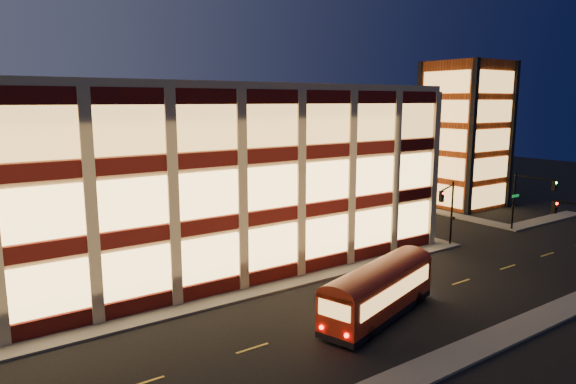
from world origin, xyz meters
TOP-DOWN VIEW (x-y plane):
  - ground at (0.00, 0.00)m, footprint 200.00×200.00m
  - sidewalk_office_south at (-3.00, 1.00)m, footprint 54.00×2.00m
  - sidewalk_office_east at (23.00, 17.00)m, footprint 2.00×30.00m
  - sidewalk_tower_south at (40.00, 1.00)m, footprint 14.00×2.00m
  - sidewalk_tower_west at (34.00, 17.00)m, footprint 2.00×30.00m
  - office_building at (-2.91, 16.91)m, footprint 50.45×30.45m
  - stair_tower at (39.95, 11.95)m, footprint 8.60×8.60m
  - traffic_signal_far at (22.21, 0.24)m, footprint 3.79×1.87m
  - traffic_signal_right at (33.50, -0.62)m, footprint 1.20×4.37m
  - trolley_bus at (6.56, -6.91)m, footprint 10.36×5.36m

SIDE VIEW (x-z plane):
  - ground at x=0.00m, z-range 0.00..0.00m
  - sidewalk_office_south at x=-3.00m, z-range 0.00..0.15m
  - sidewalk_office_east at x=23.00m, z-range 0.00..0.15m
  - sidewalk_tower_south at x=40.00m, z-range 0.00..0.15m
  - sidewalk_tower_west at x=34.00m, z-range 0.00..0.15m
  - trolley_bus at x=6.56m, z-range 0.18..3.60m
  - traffic_signal_right at x=33.50m, z-range 1.10..7.10m
  - traffic_signal_far at x=22.21m, z-range 1.11..7.11m
  - office_building at x=-2.91m, z-range 0.00..14.50m
  - stair_tower at x=39.95m, z-range -0.01..17.99m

